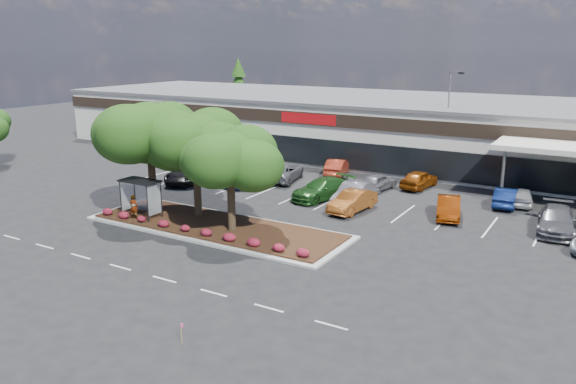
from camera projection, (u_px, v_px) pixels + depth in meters
The scene contains 28 objects.
ground at pixel (202, 253), 32.70m from camera, with size 160.00×160.00×0.00m, color black.
retail_store at pixel (403, 127), 60.08m from camera, with size 80.40×25.20×6.25m.
landscape_island at pixel (216, 227), 36.98m from camera, with size 18.00×6.00×0.26m.
lane_markings at pixel (290, 209), 41.44m from camera, with size 33.12×20.06×0.01m.
shrub_row at pixel (196, 230), 35.14m from camera, with size 17.00×0.80×0.50m, color maroon, non-canonical shape.
bus_shelter at pixel (142, 187), 38.26m from camera, with size 2.75×1.55×2.59m.
island_tree_west at pixel (151, 156), 39.32m from camera, with size 7.20×7.20×7.89m, color #1A3A0E, non-canonical shape.
island_tree_mid at pixel (196, 163), 38.25m from camera, with size 6.60×6.60×7.32m, color #1A3A0E, non-canonical shape.
island_tree_east at pixel (231, 180), 35.13m from camera, with size 5.80×5.80×6.50m, color #1A3A0E, non-canonical shape.
conifer_north_west at pixel (239, 91), 84.48m from camera, with size 4.40×4.40×10.00m, color #1A3A0E.
person_waiting at pixel (134, 207), 38.02m from camera, with size 0.61×0.40×1.68m, color #594C47.
light_pole at pixel (448, 130), 50.97m from camera, with size 1.43×0.50×9.53m.
survey_stake at pixel (182, 331), 22.56m from camera, with size 0.07×0.14×0.94m.
car_0 at pixel (187, 173), 49.27m from camera, with size 2.68×5.81×1.61m, color black.
car_1 at pixel (249, 175), 48.83m from camera, with size 1.54×4.43×1.46m, color #144416.
car_2 at pixel (244, 175), 48.54m from camera, with size 2.20×5.42×1.57m, color #0E1954.
car_3 at pixel (323, 189), 43.86m from camera, with size 2.28×5.61×1.63m, color #1D4A19.
car_4 at pixel (353, 194), 42.15m from camera, with size 1.81×5.18×1.71m, color slate.
car_5 at pixel (352, 201), 40.61m from camera, with size 1.63×4.67×1.54m, color brown.
car_6 at pixel (448, 207), 39.18m from camera, with size 1.55×4.44×1.46m, color #692404.
car_7 at pixel (556, 220), 36.12m from camera, with size 2.23×5.49×1.59m, color #4E4D54.
car_9 at pixel (267, 158), 56.08m from camera, with size 1.65×4.72×1.56m, color #B5B5B5.
car_11 at pixel (283, 172), 49.79m from camera, with size 2.57×5.57×1.55m, color #5B5D63.
car_12 at pixel (337, 167), 51.91m from camera, with size 1.62×4.65×1.53m, color maroon.
car_13 at pixel (378, 182), 46.62m from camera, with size 1.69×4.20×1.43m, color slate.
car_14 at pixel (419, 179), 47.25m from camera, with size 1.80×4.47×1.52m, color #7A3608.
car_15 at pixel (506, 197), 41.98m from camera, with size 1.51×4.33×1.43m, color navy.
car_16 at pixel (522, 196), 42.25m from camera, with size 1.59×3.95×1.35m, color #B5B5B5.
Camera 1 is at (19.99, -23.86, 11.76)m, focal length 35.00 mm.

